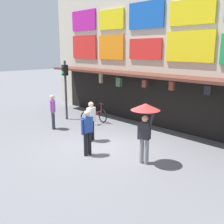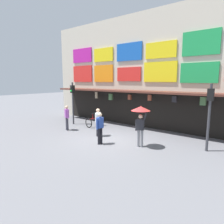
# 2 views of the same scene
# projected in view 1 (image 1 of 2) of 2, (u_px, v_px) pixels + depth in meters

# --- Properties ---
(ground_plane) EXTENTS (80.00, 80.00, 0.00)m
(ground_plane) POSITION_uv_depth(u_px,v_px,m) (102.00, 147.00, 10.62)
(ground_plane) COLOR slate
(shopfront) EXTENTS (18.00, 2.60, 8.00)m
(shopfront) POSITION_uv_depth(u_px,v_px,m) (173.00, 45.00, 12.76)
(shopfront) COLOR beige
(shopfront) RESTS_ON ground
(traffic_light_near) EXTENTS (0.29, 0.33, 3.20)m
(traffic_light_near) POSITION_uv_depth(u_px,v_px,m) (65.00, 81.00, 14.40)
(traffic_light_near) COLOR #38383D
(traffic_light_near) RESTS_ON ground
(bicycle_parked) EXTENTS (0.85, 1.23, 1.05)m
(bicycle_parked) POSITION_uv_depth(u_px,v_px,m) (94.00, 117.00, 13.78)
(bicycle_parked) COLOR black
(bicycle_parked) RESTS_ON ground
(pedestrian_in_yellow) EXTENTS (0.49, 0.35, 1.68)m
(pedestrian_in_yellow) POSITION_uv_depth(u_px,v_px,m) (53.00, 110.00, 12.86)
(pedestrian_in_yellow) COLOR #2D2D38
(pedestrian_in_yellow) RESTS_ON ground
(pedestrian_in_red) EXTENTS (0.31, 0.51, 1.68)m
(pedestrian_in_red) POSITION_uv_depth(u_px,v_px,m) (91.00, 119.00, 11.16)
(pedestrian_in_red) COLOR black
(pedestrian_in_red) RESTS_ON ground
(pedestrian_with_umbrella) EXTENTS (0.96, 0.96, 2.08)m
(pedestrian_with_umbrella) POSITION_uv_depth(u_px,v_px,m) (145.00, 117.00, 8.74)
(pedestrian_with_umbrella) COLOR gray
(pedestrian_with_umbrella) RESTS_ON ground
(pedestrian_in_green) EXTENTS (0.23, 0.53, 1.68)m
(pedestrian_in_green) POSITION_uv_depth(u_px,v_px,m) (87.00, 130.00, 9.63)
(pedestrian_in_green) COLOR black
(pedestrian_in_green) RESTS_ON ground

